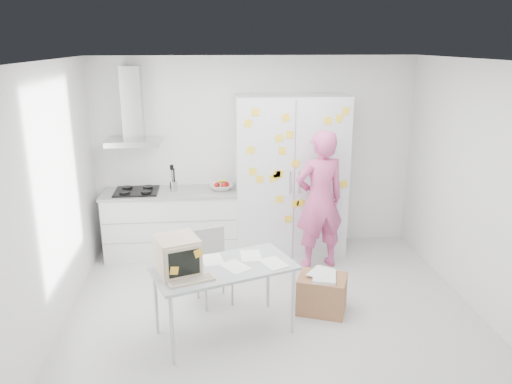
{
  "coord_description": "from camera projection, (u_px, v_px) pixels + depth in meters",
  "views": [
    {
      "loc": [
        -0.67,
        -4.9,
        2.87
      ],
      "look_at": [
        -0.12,
        0.68,
        1.18
      ],
      "focal_mm": 35.0,
      "sensor_mm": 36.0,
      "label": 1
    }
  ],
  "objects": [
    {
      "name": "person",
      "position": [
        320.0,
        200.0,
        6.41
      ],
      "size": [
        0.75,
        0.58,
        1.83
      ],
      "primitive_type": "imported",
      "rotation": [
        0.0,
        0.0,
        3.37
      ],
      "color": "#D0518A",
      "rests_on": "ground"
    },
    {
      "name": "tall_cabinet",
      "position": [
        290.0,
        176.0,
        6.88
      ],
      "size": [
        1.5,
        0.68,
        2.2
      ],
      "color": "silver",
      "rests_on": "ground"
    },
    {
      "name": "range_hood",
      "position": [
        133.0,
        114.0,
        6.59
      ],
      "size": [
        0.7,
        0.48,
        1.01
      ],
      "color": "silver",
      "rests_on": "walls"
    },
    {
      "name": "counter_run",
      "position": [
        172.0,
        222.0,
        6.93
      ],
      "size": [
        1.84,
        0.63,
        1.28
      ],
      "color": "white",
      "rests_on": "ground"
    },
    {
      "name": "chair",
      "position": [
        212.0,
        261.0,
        5.67
      ],
      "size": [
        0.48,
        0.48,
        0.85
      ],
      "rotation": [
        0.0,
        0.0,
        0.31
      ],
      "color": "#A2A2A0",
      "rests_on": "ground"
    },
    {
      "name": "floor",
      "position": [
        273.0,
        311.0,
        5.56
      ],
      "size": [
        4.5,
        4.0,
        0.02
      ],
      "primitive_type": "cube",
      "color": "silver",
      "rests_on": "ground"
    },
    {
      "name": "ceiling",
      "position": [
        276.0,
        61.0,
        4.78
      ],
      "size": [
        4.5,
        4.0,
        0.02
      ],
      "primitive_type": "cube",
      "color": "white",
      "rests_on": "walls"
    },
    {
      "name": "walls",
      "position": [
        266.0,
        177.0,
        5.85
      ],
      "size": [
        4.52,
        4.01,
        2.7
      ],
      "color": "white",
      "rests_on": "ground"
    },
    {
      "name": "cardboard_box",
      "position": [
        322.0,
        293.0,
        5.5
      ],
      "size": [
        0.62,
        0.57,
        0.45
      ],
      "rotation": [
        0.0,
        0.0,
        -0.37
      ],
      "color": "#9C6943",
      "rests_on": "ground"
    },
    {
      "name": "desk",
      "position": [
        195.0,
        262.0,
        4.82
      ],
      "size": [
        1.53,
        1.11,
        1.1
      ],
      "rotation": [
        0.0,
        0.0,
        0.34
      ],
      "color": "#A8AFB3",
      "rests_on": "ground"
    }
  ]
}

